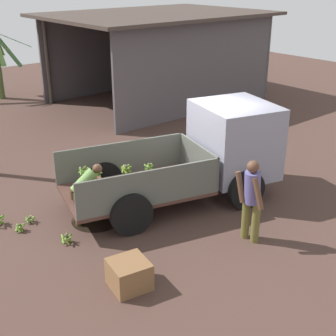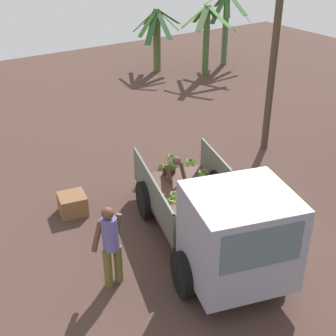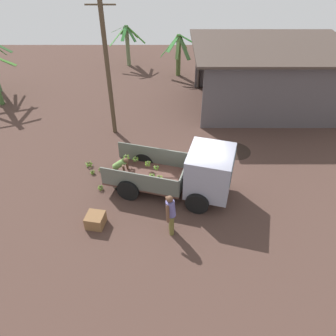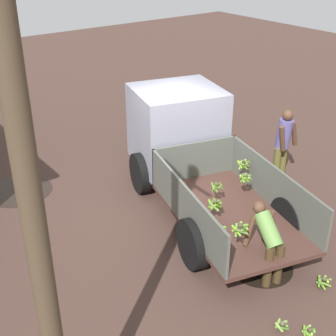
{
  "view_description": "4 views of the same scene",
  "coord_description": "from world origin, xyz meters",
  "px_view_note": "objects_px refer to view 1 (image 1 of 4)",
  "views": [
    {
      "loc": [
        -7.19,
        -7.64,
        4.98
      ],
      "look_at": [
        -1.64,
        -1.06,
        1.31
      ],
      "focal_mm": 50.0,
      "sensor_mm": 36.0,
      "label": 1
    },
    {
      "loc": [
        5.67,
        -5.47,
        6.33
      ],
      "look_at": [
        -1.86,
        -0.54,
        1.46
      ],
      "focal_mm": 50.0,
      "sensor_mm": 36.0,
      "label": 2
    },
    {
      "loc": [
        -0.87,
        -10.28,
        9.0
      ],
      "look_at": [
        -0.87,
        -0.28,
        1.1
      ],
      "focal_mm": 35.0,
      "sensor_mm": 36.0,
      "label": 3
    },
    {
      "loc": [
        -6.75,
        5.18,
        5.16
      ],
      "look_at": [
        -0.76,
        0.64,
        1.29
      ],
      "focal_mm": 50.0,
      "sensor_mm": 36.0,
      "label": 4
    }
  ],
  "objects_px": {
    "wooden_crate_0": "(129,274)",
    "banana_bunch_on_ground_0": "(67,238)",
    "person_foreground_visitor": "(251,197)",
    "banana_bunch_on_ground_3": "(20,227)",
    "banana_bunch_on_ground_2": "(30,219)",
    "person_worker_loading": "(84,190)",
    "cargo_truck": "(217,149)"
  },
  "relations": [
    {
      "from": "wooden_crate_0",
      "to": "banana_bunch_on_ground_0",
      "type": "bearing_deg",
      "value": 94.42
    },
    {
      "from": "person_foreground_visitor",
      "to": "banana_bunch_on_ground_0",
      "type": "distance_m",
      "value": 3.7
    },
    {
      "from": "banana_bunch_on_ground_3",
      "to": "banana_bunch_on_ground_2",
      "type": "bearing_deg",
      "value": 32.35
    },
    {
      "from": "person_worker_loading",
      "to": "banana_bunch_on_ground_0",
      "type": "distance_m",
      "value": 1.13
    },
    {
      "from": "person_worker_loading",
      "to": "wooden_crate_0",
      "type": "relative_size",
      "value": 2.0
    },
    {
      "from": "cargo_truck",
      "to": "wooden_crate_0",
      "type": "distance_m",
      "value": 4.17
    },
    {
      "from": "person_foreground_visitor",
      "to": "banana_bunch_on_ground_0",
      "type": "relative_size",
      "value": 7.02
    },
    {
      "from": "person_foreground_visitor",
      "to": "wooden_crate_0",
      "type": "distance_m",
      "value": 2.8
    },
    {
      "from": "banana_bunch_on_ground_0",
      "to": "wooden_crate_0",
      "type": "bearing_deg",
      "value": -85.58
    },
    {
      "from": "person_worker_loading",
      "to": "wooden_crate_0",
      "type": "xyz_separation_m",
      "value": [
        -0.62,
        -2.44,
        -0.49
      ]
    },
    {
      "from": "cargo_truck",
      "to": "person_worker_loading",
      "type": "height_order",
      "value": "cargo_truck"
    },
    {
      "from": "cargo_truck",
      "to": "person_worker_loading",
      "type": "relative_size",
      "value": 4.14
    },
    {
      "from": "banana_bunch_on_ground_3",
      "to": "wooden_crate_0",
      "type": "distance_m",
      "value": 3.01
    },
    {
      "from": "banana_bunch_on_ground_0",
      "to": "banana_bunch_on_ground_3",
      "type": "bearing_deg",
      "value": 116.58
    },
    {
      "from": "person_worker_loading",
      "to": "banana_bunch_on_ground_3",
      "type": "bearing_deg",
      "value": 171.59
    },
    {
      "from": "banana_bunch_on_ground_2",
      "to": "banana_bunch_on_ground_3",
      "type": "bearing_deg",
      "value": -147.65
    },
    {
      "from": "banana_bunch_on_ground_2",
      "to": "banana_bunch_on_ground_3",
      "type": "xyz_separation_m",
      "value": [
        -0.32,
        -0.2,
        0.0
      ]
    },
    {
      "from": "banana_bunch_on_ground_0",
      "to": "banana_bunch_on_ground_2",
      "type": "height_order",
      "value": "banana_bunch_on_ground_0"
    },
    {
      "from": "cargo_truck",
      "to": "banana_bunch_on_ground_3",
      "type": "xyz_separation_m",
      "value": [
        -4.4,
        1.3,
        -1.03
      ]
    },
    {
      "from": "banana_bunch_on_ground_3",
      "to": "wooden_crate_0",
      "type": "bearing_deg",
      "value": -77.27
    },
    {
      "from": "wooden_crate_0",
      "to": "person_worker_loading",
      "type": "bearing_deg",
      "value": 75.72
    },
    {
      "from": "banana_bunch_on_ground_2",
      "to": "cargo_truck",
      "type": "bearing_deg",
      "value": -20.19
    },
    {
      "from": "person_worker_loading",
      "to": "banana_bunch_on_ground_2",
      "type": "xyz_separation_m",
      "value": [
        -0.97,
        0.69,
        -0.64
      ]
    },
    {
      "from": "person_foreground_visitor",
      "to": "person_worker_loading",
      "type": "xyz_separation_m",
      "value": [
        -2.07,
        2.76,
        -0.21
      ]
    },
    {
      "from": "banana_bunch_on_ground_0",
      "to": "banana_bunch_on_ground_3",
      "type": "distance_m",
      "value": 1.15
    },
    {
      "from": "cargo_truck",
      "to": "wooden_crate_0",
      "type": "relative_size",
      "value": 8.26
    },
    {
      "from": "banana_bunch_on_ground_0",
      "to": "banana_bunch_on_ground_3",
      "type": "relative_size",
      "value": 1.07
    },
    {
      "from": "wooden_crate_0",
      "to": "banana_bunch_on_ground_2",
      "type": "bearing_deg",
      "value": 96.27
    },
    {
      "from": "cargo_truck",
      "to": "banana_bunch_on_ground_0",
      "type": "distance_m",
      "value": 4.02
    },
    {
      "from": "cargo_truck",
      "to": "person_foreground_visitor",
      "type": "distance_m",
      "value": 2.21
    },
    {
      "from": "person_worker_loading",
      "to": "banana_bunch_on_ground_2",
      "type": "height_order",
      "value": "person_worker_loading"
    },
    {
      "from": "banana_bunch_on_ground_2",
      "to": "banana_bunch_on_ground_3",
      "type": "height_order",
      "value": "banana_bunch_on_ground_3"
    }
  ]
}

